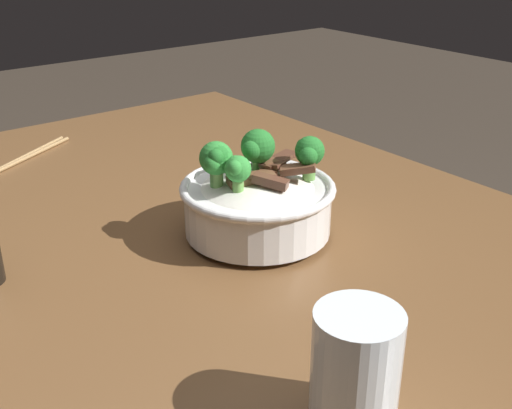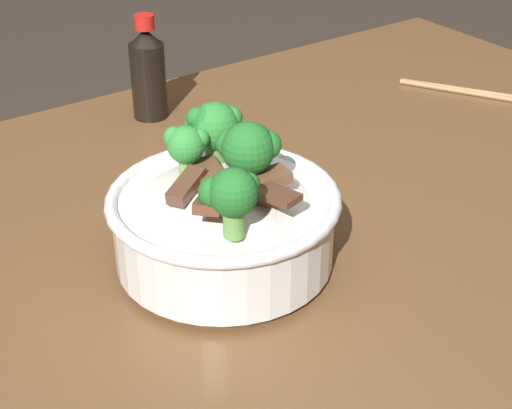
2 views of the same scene
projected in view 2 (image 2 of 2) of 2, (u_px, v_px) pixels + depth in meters
dining_table at (300, 330)px, 0.89m from camera, size 1.20×0.86×0.82m
rice_bowl at (224, 213)px, 0.72m from camera, size 0.22×0.22×0.15m
chopsticks_pair at (476, 93)px, 1.11m from camera, size 0.13×0.20×0.01m
soy_sauce_bottle at (148, 73)px, 1.02m from camera, size 0.05×0.05×0.14m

